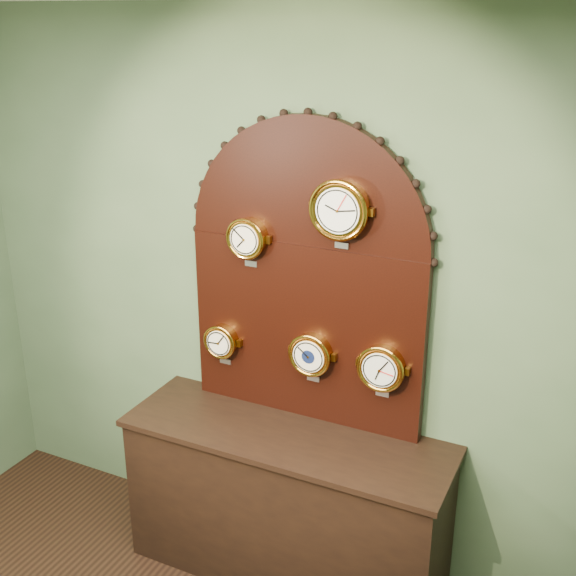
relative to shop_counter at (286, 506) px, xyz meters
The scene contains 8 objects.
wall_back 1.04m from the shop_counter, 90.00° to the left, with size 4.00×4.00×0.00m, color #486041.
shop_counter is the anchor object (origin of this frame).
display_board 1.25m from the shop_counter, 90.00° to the left, with size 1.26×0.06×1.53m.
roman_clock 1.38m from the shop_counter, 151.23° to the left, with size 0.20×0.08×0.25m.
arabic_clock 1.55m from the shop_counter, 38.86° to the left, with size 0.28×0.08×0.33m.
hygrometer 0.90m from the shop_counter, 160.81° to the left, with size 0.18×0.08×0.23m.
barometer 0.82m from the shop_counter, 69.15° to the left, with size 0.22×0.08×0.27m.
tide_clock 0.92m from the shop_counter, 20.23° to the left, with size 0.23×0.08×0.28m.
Camera 1 is at (1.33, -0.49, 2.74)m, focal length 44.99 mm.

